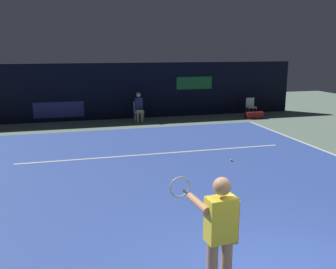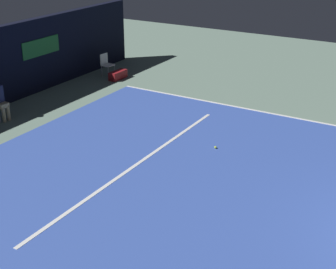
{
  "view_description": "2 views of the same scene",
  "coord_description": "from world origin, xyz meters",
  "px_view_note": "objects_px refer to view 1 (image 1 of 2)",
  "views": [
    {
      "loc": [
        -2.56,
        -3.58,
        3.18
      ],
      "look_at": [
        -0.02,
        5.81,
        0.95
      ],
      "focal_mm": 39.7,
      "sensor_mm": 36.0,
      "label": 1
    },
    {
      "loc": [
        -9.52,
        0.69,
        5.81
      ],
      "look_at": [
        0.32,
        6.51,
        0.9
      ],
      "focal_mm": 53.81,
      "sensor_mm": 36.0,
      "label": 2
    }
  ],
  "objects_px": {
    "tennis_player": "(219,234)",
    "equipment_bag": "(254,115)",
    "courtside_chair_near": "(251,106)",
    "tennis_ball": "(231,160)",
    "line_judge_on_chair": "(139,107)"
  },
  "relations": [
    {
      "from": "tennis_player",
      "to": "line_judge_on_chair",
      "type": "distance_m",
      "value": 12.52
    },
    {
      "from": "line_judge_on_chair",
      "to": "courtside_chair_near",
      "type": "bearing_deg",
      "value": 0.84
    },
    {
      "from": "tennis_player",
      "to": "tennis_ball",
      "type": "xyz_separation_m",
      "value": [
        2.81,
        5.7,
        -0.94
      ]
    },
    {
      "from": "line_judge_on_chair",
      "to": "equipment_bag",
      "type": "distance_m",
      "value": 5.47
    },
    {
      "from": "courtside_chair_near",
      "to": "equipment_bag",
      "type": "relative_size",
      "value": 1.05
    },
    {
      "from": "tennis_player",
      "to": "equipment_bag",
      "type": "xyz_separation_m",
      "value": [
        6.78,
        11.85,
        -0.83
      ]
    },
    {
      "from": "line_judge_on_chair",
      "to": "equipment_bag",
      "type": "xyz_separation_m",
      "value": [
        5.42,
        -0.59,
        -0.53
      ]
    },
    {
      "from": "tennis_player",
      "to": "courtside_chair_near",
      "type": "distance_m",
      "value": 14.34
    },
    {
      "from": "tennis_player",
      "to": "tennis_ball",
      "type": "height_order",
      "value": "tennis_player"
    },
    {
      "from": "equipment_bag",
      "to": "courtside_chair_near",
      "type": "bearing_deg",
      "value": 76.74
    },
    {
      "from": "tennis_player",
      "to": "courtside_chair_near",
      "type": "relative_size",
      "value": 1.97
    },
    {
      "from": "courtside_chair_near",
      "to": "equipment_bag",
      "type": "height_order",
      "value": "courtside_chair_near"
    },
    {
      "from": "line_judge_on_chair",
      "to": "courtside_chair_near",
      "type": "distance_m",
      "value": 5.59
    },
    {
      "from": "tennis_player",
      "to": "equipment_bag",
      "type": "height_order",
      "value": "tennis_player"
    },
    {
      "from": "courtside_chair_near",
      "to": "tennis_ball",
      "type": "bearing_deg",
      "value": -121.27
    }
  ]
}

